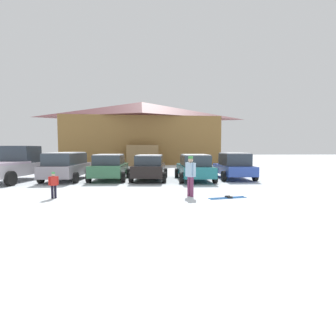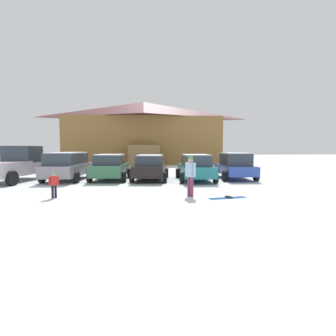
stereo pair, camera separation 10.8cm
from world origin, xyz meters
TOP-DOWN VIEW (x-y plane):
  - ground at (0.00, 0.00)m, footprint 160.00×160.00m
  - ski_lodge at (-0.99, 30.16)m, footprint 20.21×9.72m
  - parked_grey_wagon at (-5.23, 11.83)m, footprint 2.30×4.80m
  - parked_green_coupe at (-2.58, 11.75)m, footprint 2.35×4.15m
  - parked_black_sedan at (-0.07, 11.65)m, footprint 2.47×4.61m
  - parked_teal_hatchback at (2.71, 11.23)m, footprint 2.22×4.75m
  - parked_blue_hatchback at (5.43, 11.88)m, footprint 2.26×4.28m
  - pickup_truck at (-8.26, 11.46)m, footprint 2.78×5.60m
  - skier_adult_in_blue_parka at (1.59, 5.80)m, footprint 0.40×0.56m
  - skier_child_in_red_jacket at (-3.91, 5.77)m, footprint 0.34×0.26m
  - pair_of_skis at (3.02, 5.29)m, footprint 1.61×0.64m

SIDE VIEW (x-z plane):
  - ground at x=0.00m, z-range 0.00..0.00m
  - pair_of_skis at x=3.02m, z-range -0.02..0.06m
  - skier_child_in_red_jacket at x=-3.91m, z-range 0.07..1.12m
  - parked_black_sedan at x=-0.07m, z-range 0.02..1.61m
  - parked_teal_hatchback at x=2.71m, z-range 0.01..1.64m
  - parked_green_coupe at x=-2.58m, z-range 0.01..1.65m
  - parked_blue_hatchback at x=5.43m, z-range 0.00..1.71m
  - parked_grey_wagon at x=-5.23m, z-range 0.06..1.82m
  - skier_adult_in_blue_parka at x=1.59m, z-range 0.11..1.78m
  - pickup_truck at x=-8.26m, z-range -0.08..2.07m
  - ski_lodge at x=-0.99m, z-range 0.05..8.16m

